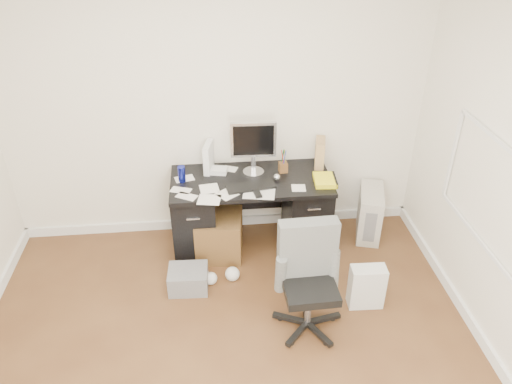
% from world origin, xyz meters
% --- Properties ---
extents(ground, '(4.00, 4.00, 0.00)m').
position_xyz_m(ground, '(0.00, 0.00, 0.00)').
color(ground, '#482B17').
rests_on(ground, ground).
extents(room_shell, '(4.02, 4.02, 2.71)m').
position_xyz_m(room_shell, '(0.03, 0.03, 1.66)').
color(room_shell, silver).
rests_on(room_shell, ground).
extents(desk, '(1.50, 0.70, 0.75)m').
position_xyz_m(desk, '(0.30, 1.65, 0.40)').
color(desk, black).
rests_on(desk, ground).
extents(loose_papers, '(1.10, 0.60, 0.00)m').
position_xyz_m(loose_papers, '(0.10, 1.60, 0.75)').
color(loose_papers, silver).
rests_on(loose_papers, desk).
extents(lcd_monitor, '(0.43, 0.26, 0.53)m').
position_xyz_m(lcd_monitor, '(0.34, 1.76, 1.02)').
color(lcd_monitor, silver).
rests_on(lcd_monitor, desk).
extents(keyboard, '(0.47, 0.22, 0.03)m').
position_xyz_m(keyboard, '(0.29, 1.49, 0.76)').
color(keyboard, black).
rests_on(keyboard, desk).
extents(computer_mouse, '(0.08, 0.08, 0.07)m').
position_xyz_m(computer_mouse, '(0.54, 1.60, 0.78)').
color(computer_mouse, silver).
rests_on(computer_mouse, desk).
extents(travel_mug, '(0.08, 0.08, 0.15)m').
position_xyz_m(travel_mug, '(-0.34, 1.67, 0.83)').
color(travel_mug, navy).
rests_on(travel_mug, desk).
extents(white_binder, '(0.16, 0.26, 0.28)m').
position_xyz_m(white_binder, '(-0.08, 1.86, 0.89)').
color(white_binder, silver).
rests_on(white_binder, desk).
extents(magazine_file, '(0.16, 0.25, 0.27)m').
position_xyz_m(magazine_file, '(0.99, 1.85, 0.89)').
color(magazine_file, '#9B744B').
rests_on(magazine_file, desk).
extents(pen_cup, '(0.11, 0.11, 0.23)m').
position_xyz_m(pen_cup, '(0.62, 1.76, 0.87)').
color(pen_cup, brown).
rests_on(pen_cup, desk).
extents(yellow_book, '(0.22, 0.27, 0.04)m').
position_xyz_m(yellow_book, '(0.98, 1.52, 0.77)').
color(yellow_book, yellow).
rests_on(yellow_book, desk).
extents(paper_remote, '(0.32, 0.27, 0.02)m').
position_xyz_m(paper_remote, '(0.35, 1.39, 0.76)').
color(paper_remote, silver).
rests_on(paper_remote, desk).
extents(office_chair, '(0.55, 0.55, 0.94)m').
position_xyz_m(office_chair, '(0.65, 0.49, 0.47)').
color(office_chair, '#4B4D4B').
rests_on(office_chair, ground).
extents(pc_tower, '(0.35, 0.55, 0.50)m').
position_xyz_m(pc_tower, '(1.52, 1.70, 0.25)').
color(pc_tower, '#A8A298').
rests_on(pc_tower, ground).
extents(shopping_bag, '(0.30, 0.22, 0.40)m').
position_xyz_m(shopping_bag, '(1.19, 0.69, 0.20)').
color(shopping_bag, silver).
rests_on(shopping_bag, ground).
extents(wicker_basket, '(0.48, 0.48, 0.43)m').
position_xyz_m(wicker_basket, '(-0.02, 1.52, 0.21)').
color(wicker_basket, '#452E14').
rests_on(wicker_basket, ground).
extents(desk_printer, '(0.36, 0.30, 0.20)m').
position_xyz_m(desk_printer, '(-0.32, 1.05, 0.10)').
color(desk_printer, slate).
rests_on(desk_printer, ground).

